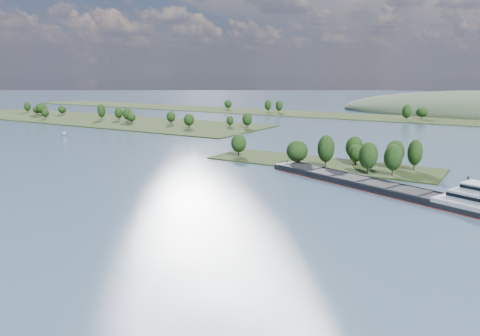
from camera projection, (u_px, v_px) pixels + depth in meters
The scene contains 6 objects.
ground at pixel (253, 195), 153.53m from camera, with size 1800.00×1800.00×0.00m, color #374B5F.
tree_island at pixel (335, 157), 198.15m from camera, with size 100.00×30.74×14.89m.
left_bank at pixel (96, 119), 386.92m from camera, with size 300.00×80.00×14.79m.
back_shoreline at pixel (429, 120), 384.08m from camera, with size 900.00×60.00×14.35m.
cargo_barge at pixel (385, 187), 157.30m from camera, with size 86.39×42.07×12.00m.
motorboat at pixel (65, 134), 294.34m from camera, with size 2.47×6.57×2.54m, color silver.
Camera 1 is at (73.34, -9.26, 39.75)m, focal length 35.00 mm.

